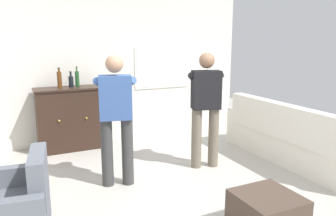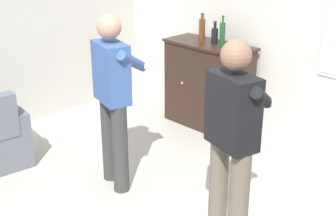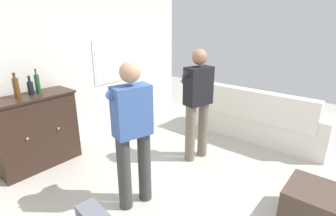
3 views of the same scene
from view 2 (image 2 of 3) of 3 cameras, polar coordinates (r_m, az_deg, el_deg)
wall_back_with_window at (r=5.35m, az=15.37°, el=10.00°), size 5.20×0.15×2.80m
sideboard_cabinet at (r=5.80m, az=4.90°, el=2.75°), size 1.13×0.49×1.07m
bottle_wine_green at (r=5.56m, az=6.64°, el=9.03°), size 0.07×0.07×0.34m
bottle_liquor_amber at (r=5.72m, az=4.18°, el=9.54°), size 0.08×0.08×0.34m
bottle_spirits_clear at (r=5.62m, az=5.71°, el=8.84°), size 0.08×0.08×0.27m
person_standing_left at (r=4.33m, az=-6.66°, el=1.61°), size 0.54×0.52×1.68m
person_standing_right at (r=3.49m, az=7.89°, el=-3.65°), size 0.54×0.51×1.68m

